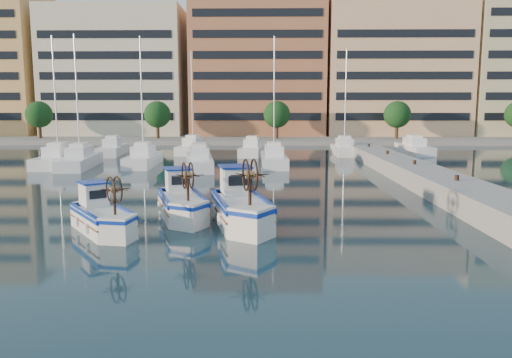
% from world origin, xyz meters
% --- Properties ---
extents(ground, '(300.00, 300.00, 0.00)m').
position_xyz_m(ground, '(0.00, 0.00, 0.00)').
color(ground, '#183640').
rests_on(ground, ground).
extents(quay, '(3.00, 60.00, 1.20)m').
position_xyz_m(quay, '(13.00, 8.00, 0.60)').
color(quay, gray).
rests_on(quay, ground).
extents(waterfront, '(180.00, 40.00, 25.60)m').
position_xyz_m(waterfront, '(9.23, 65.04, 11.10)').
color(waterfront, gray).
rests_on(waterfront, ground).
extents(yacht_marina, '(38.24, 23.30, 11.50)m').
position_xyz_m(yacht_marina, '(-3.17, 27.94, 0.53)').
color(yacht_marina, white).
rests_on(yacht_marina, ground).
extents(fishing_boat_a, '(3.68, 4.21, 2.59)m').
position_xyz_m(fishing_boat_a, '(-4.79, -1.19, 0.71)').
color(fishing_boat_a, white).
rests_on(fishing_boat_a, ground).
extents(fishing_boat_b, '(3.17, 4.80, 2.90)m').
position_xyz_m(fishing_boat_b, '(-1.82, 1.62, 0.80)').
color(fishing_boat_b, white).
rests_on(fishing_boat_b, ground).
extents(fishing_boat_c, '(3.19, 5.33, 3.23)m').
position_xyz_m(fishing_boat_c, '(1.07, 0.24, 0.89)').
color(fishing_boat_c, white).
rests_on(fishing_boat_c, ground).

